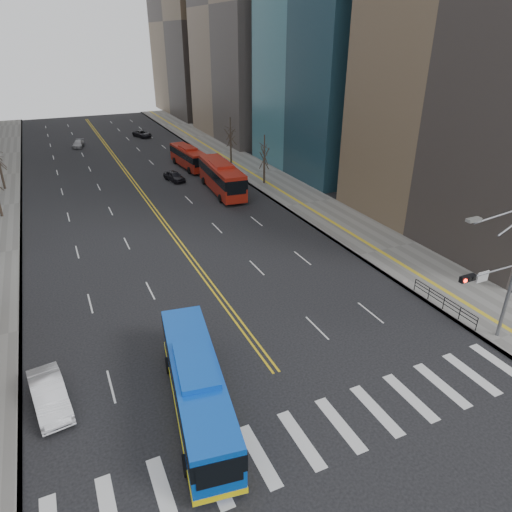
# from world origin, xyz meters

# --- Properties ---
(ground) EXTENTS (220.00, 220.00, 0.00)m
(ground) POSITION_xyz_m (0.00, 0.00, 0.00)
(ground) COLOR black
(sidewalk_right) EXTENTS (7.00, 130.00, 0.15)m
(sidewalk_right) POSITION_xyz_m (17.50, 45.00, 0.07)
(sidewalk_right) COLOR slate
(sidewalk_right) RESTS_ON ground
(crosswalk) EXTENTS (26.70, 4.00, 0.01)m
(crosswalk) POSITION_xyz_m (0.00, 0.00, 0.01)
(crosswalk) COLOR silver
(crosswalk) RESTS_ON ground
(centerline) EXTENTS (0.55, 100.00, 0.01)m
(centerline) POSITION_xyz_m (0.00, 55.00, 0.01)
(centerline) COLOR gold
(centerline) RESTS_ON ground
(signal_mast) EXTENTS (5.37, 0.37, 9.39)m
(signal_mast) POSITION_xyz_m (13.77, 2.00, 4.86)
(signal_mast) COLOR gray
(signal_mast) RESTS_ON ground
(pedestrian_railing) EXTENTS (0.06, 6.06, 1.02)m
(pedestrian_railing) POSITION_xyz_m (14.30, 6.00, 0.82)
(pedestrian_railing) COLOR black
(pedestrian_railing) RESTS_ON sidewalk_right
(street_trees) EXTENTS (35.20, 47.20, 7.60)m
(street_trees) POSITION_xyz_m (-7.18, 34.55, 4.87)
(street_trees) COLOR #2E231C
(street_trees) RESTS_ON ground
(blue_bus) EXTENTS (4.16, 11.75, 3.37)m
(blue_bus) POSITION_xyz_m (-5.27, 4.00, 1.76)
(blue_bus) COLOR #0C49BD
(blue_bus) RESTS_ON ground
(red_bus_near) EXTENTS (3.71, 12.39, 3.85)m
(red_bus_near) POSITION_xyz_m (9.58, 39.26, 2.13)
(red_bus_near) COLOR #A31E11
(red_bus_near) RESTS_ON ground
(red_bus_far) EXTENTS (3.04, 10.21, 3.23)m
(red_bus_far) POSITION_xyz_m (9.21, 52.38, 1.80)
(red_bus_far) COLOR #A31E11
(red_bus_far) RESTS_ON ground
(car_white) EXTENTS (2.27, 4.95, 1.58)m
(car_white) POSITION_xyz_m (-12.50, 7.79, 0.79)
(car_white) COLOR silver
(car_white) RESTS_ON ground
(car_dark_mid) EXTENTS (2.54, 4.30, 1.37)m
(car_dark_mid) POSITION_xyz_m (5.31, 46.52, 0.69)
(car_dark_mid) COLOR black
(car_dark_mid) RESTS_ON ground
(car_silver) EXTENTS (2.72, 4.45, 1.21)m
(car_silver) POSITION_xyz_m (-4.69, 74.13, 0.60)
(car_silver) COLOR #99989D
(car_silver) RESTS_ON ground
(car_dark_far) EXTENTS (3.48, 5.05, 1.28)m
(car_dark_far) POSITION_xyz_m (7.69, 78.26, 0.64)
(car_dark_far) COLOR black
(car_dark_far) RESTS_ON ground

